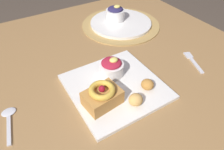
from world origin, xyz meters
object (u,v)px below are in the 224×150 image
at_px(fritter_front, 147,84).
at_px(spoon, 9,119).
at_px(front_plate, 115,86).
at_px(fork, 193,61).
at_px(back_ramekin, 115,13).
at_px(back_plate, 121,23).
at_px(fritter_middle, 136,100).
at_px(berry_ramekin, 111,67).
at_px(cake_slice, 102,96).

xyz_separation_m(fritter_front, spoon, (-0.39, 0.11, -0.03)).
distance_m(front_plate, fork, 0.32).
height_order(back_ramekin, spoon, back_ramekin).
xyz_separation_m(fritter_front, back_plate, (0.17, 0.40, -0.02)).
bearing_deg(fritter_middle, spoon, 156.38).
distance_m(berry_ramekin, back_ramekin, 0.39).
bearing_deg(back_ramekin, front_plate, -121.95).
height_order(front_plate, berry_ramekin, berry_ramekin).
bearing_deg(back_ramekin, fork, -77.90).
distance_m(front_plate, spoon, 0.32).
relative_size(cake_slice, fritter_middle, 2.67).
height_order(berry_ramekin, fork, berry_ramekin).
relative_size(cake_slice, berry_ramekin, 1.37).
xyz_separation_m(front_plate, fork, (0.32, -0.03, -0.00)).
bearing_deg(spoon, back_ramekin, -49.51).
distance_m(fritter_front, fritter_middle, 0.08).
bearing_deg(cake_slice, fork, 1.78).
distance_m(back_ramekin, fork, 0.42).
relative_size(fritter_middle, spoon, 0.33).
distance_m(cake_slice, back_ramekin, 0.52).
xyz_separation_m(berry_ramekin, spoon, (-0.33, -0.01, -0.04)).
xyz_separation_m(fritter_front, fork, (0.24, 0.03, -0.03)).
height_order(fritter_front, back_plate, fritter_front).
bearing_deg(fork, front_plate, 104.95).
distance_m(back_ramekin, spoon, 0.64).
bearing_deg(fritter_front, back_ramekin, 70.34).
xyz_separation_m(cake_slice, spoon, (-0.25, 0.09, -0.04)).
height_order(berry_ramekin, back_plate, berry_ramekin).
height_order(fritter_front, fritter_middle, fritter_middle).
relative_size(fritter_front, back_plate, 0.14).
relative_size(berry_ramekin, back_plate, 0.28).
bearing_deg(back_plate, spoon, -152.21).
height_order(cake_slice, back_ramekin, back_ramekin).
relative_size(cake_slice, back_ramekin, 1.27).
relative_size(front_plate, back_ramekin, 3.21).
bearing_deg(berry_ramekin, spoon, -178.92).
height_order(back_plate, fork, back_plate).
bearing_deg(spoon, front_plate, -88.72).
relative_size(back_plate, fork, 2.31).
bearing_deg(back_ramekin, back_plate, -69.96).
height_order(berry_ramekin, fritter_front, berry_ramekin).
xyz_separation_m(front_plate, spoon, (-0.32, 0.05, -0.00)).
bearing_deg(back_ramekin, fritter_front, -109.66).
xyz_separation_m(cake_slice, berry_ramekin, (0.09, 0.10, -0.00)).
bearing_deg(cake_slice, fritter_front, -7.42).
bearing_deg(fork, fritter_front, 117.85).
bearing_deg(berry_ramekin, back_ramekin, 56.15).
height_order(fritter_middle, back_plate, fritter_middle).
bearing_deg(back_plate, berry_ramekin, -128.07).
relative_size(back_plate, back_ramekin, 3.27).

